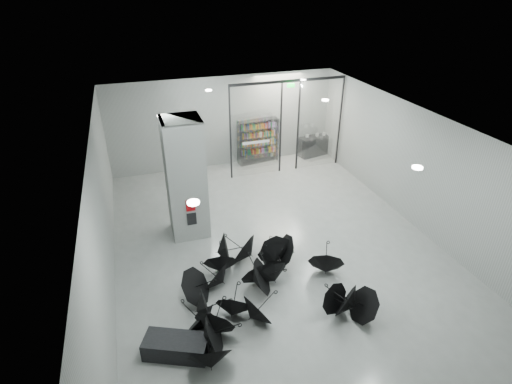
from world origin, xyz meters
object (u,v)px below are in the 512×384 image
object	(u,v)px
column	(186,179)
bookshelf	(258,141)
umbrella_cluster	(255,289)
bench	(176,347)
shop_counter	(314,146)

from	to	relation	value
column	bookshelf	distance (m)	6.29
column	umbrella_cluster	distance (m)	4.28
bench	umbrella_cluster	xyz separation A→B (m)	(2.27, 1.16, 0.08)
bench	shop_counter	distance (m)	12.54
bench	umbrella_cluster	size ratio (longest dim) A/B	0.27
column	shop_counter	bearing A→B (deg)	34.48
column	shop_counter	world-z (taller)	column
bench	shop_counter	bearing A→B (deg)	74.75
shop_counter	umbrella_cluster	world-z (taller)	umbrella_cluster
bench	shop_counter	size ratio (longest dim) A/B	0.95
bench	shop_counter	world-z (taller)	shop_counter
shop_counter	bench	bearing A→B (deg)	-142.67
bench	bookshelf	distance (m)	11.01
bench	umbrella_cluster	bearing A→B (deg)	51.58
bookshelf	shop_counter	bearing A→B (deg)	-9.33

